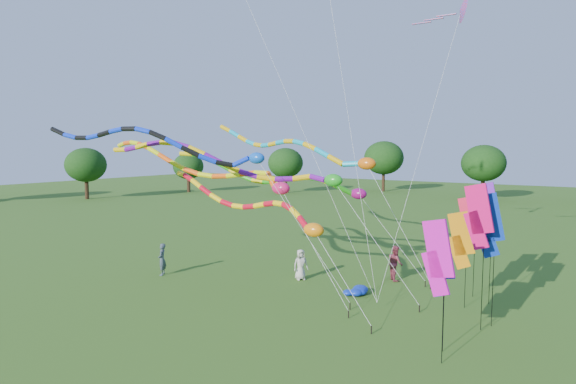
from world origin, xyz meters
The scene contains 20 objects.
ground centered at (0.00, 0.00, 0.00)m, with size 160.00×160.00×0.00m, color #2E5C18.
tree_ring centered at (8.53, 2.03, 5.56)m, with size 115.48×118.21×9.61m.
tube_kite_red centered at (-2.98, 3.18, 4.03)m, with size 12.48×2.96×5.99m.
tube_kite_orange centered at (-6.29, 3.37, 5.76)m, with size 15.71×1.73×7.78m.
tube_kite_purple centered at (-3.52, 2.55, 5.98)m, with size 14.33×3.65×7.70m.
tube_kite_blue centered at (-5.73, 0.43, 6.83)m, with size 13.29×4.67×8.27m.
tube_kite_cyan centered at (-5.11, 10.09, 6.68)m, with size 16.39×4.37×8.91m.
tube_kite_green centered at (-3.86, 6.94, 5.08)m, with size 13.38×2.85×7.09m.
delta_kite_high_c centered at (4.45, 8.49, 12.97)m, with size 3.03×5.31×13.83m.
banner_pole_magenta_a centered at (5.94, 0.44, 3.33)m, with size 1.15×0.35×4.60m.
banner_pole_orange centered at (5.28, 6.20, 2.88)m, with size 1.15×0.35×4.13m.
banner_pole_blue_a centered at (5.72, 1.35, 3.05)m, with size 1.14×0.36×4.31m.
banner_pole_red centered at (5.24, 8.00, 3.35)m, with size 1.16×0.14×4.61m.
banner_pole_blue_b centered at (6.65, 4.54, 3.85)m, with size 1.15×0.31×5.12m.
banner_pole_violet centered at (6.04, 7.35, 4.05)m, with size 1.16×0.10×5.32m.
banner_pole_magenta_b centered at (6.39, 4.02, 4.22)m, with size 1.16×0.29×5.49m.
blue_nylon_heap centered at (0.88, 5.19, 0.17)m, with size 1.28×1.08×0.36m.
person_a centered at (-2.58, 6.16, 0.78)m, with size 0.77×0.50×1.57m, color #B9B4A7.
person_b centered at (-9.21, 2.88, 0.85)m, with size 0.62×0.41×1.70m, color #39444F.
person_c centered at (1.53, 8.70, 0.90)m, with size 0.87×0.68×1.79m, color #8A3242.
Camera 1 is at (10.06, -14.47, 6.79)m, focal length 30.00 mm.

